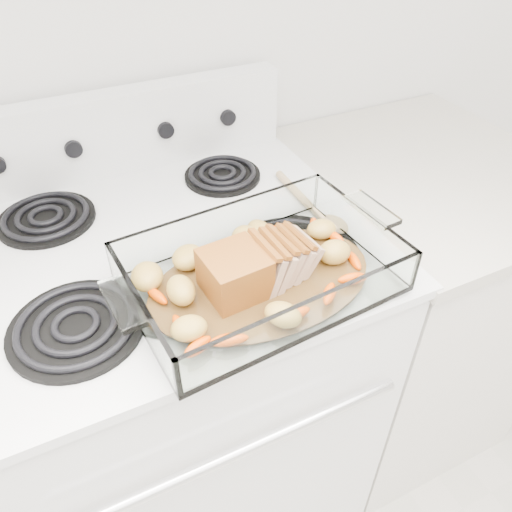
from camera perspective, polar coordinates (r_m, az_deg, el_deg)
name	(u,v)px	position (r m, az deg, el deg)	size (l,w,h in m)	color
electric_range	(185,382)	(1.29, -8.13, -14.11)	(0.78, 0.70, 1.12)	white
counter_right	(399,304)	(1.54, 16.00, -5.27)	(0.58, 0.68, 0.93)	silver
baking_dish	(261,275)	(0.83, 0.60, -2.23)	(0.42, 0.28, 0.08)	white
pork_roast	(251,268)	(0.81, -0.61, -1.38)	(0.20, 0.09, 0.08)	brown
roast_vegetables	(251,262)	(0.84, -0.59, -0.71)	(0.32, 0.18, 0.04)	#F34200
wooden_spoon	(319,212)	(1.01, 7.23, 5.06)	(0.05, 0.25, 0.02)	tan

